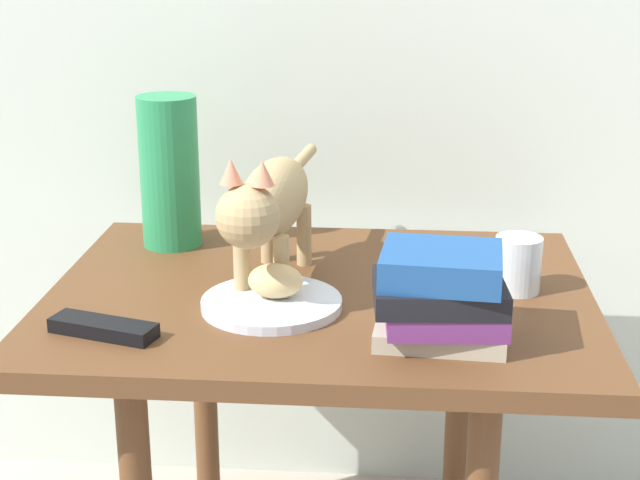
% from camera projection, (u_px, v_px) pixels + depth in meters
% --- Properties ---
extents(side_table, '(0.82, 0.62, 0.58)m').
position_uv_depth(side_table, '(320.00, 337.00, 1.49)').
color(side_table, brown).
rests_on(side_table, ground).
extents(plate, '(0.20, 0.20, 0.01)m').
position_uv_depth(plate, '(272.00, 303.00, 1.40)').
color(plate, silver).
rests_on(plate, side_table).
extents(bread_roll, '(0.08, 0.07, 0.05)m').
position_uv_depth(bread_roll, '(275.00, 281.00, 1.40)').
color(bread_roll, '#E0BC7A').
rests_on(bread_roll, plate).
extents(cat, '(0.12, 0.48, 0.23)m').
position_uv_depth(cat, '(269.00, 203.00, 1.44)').
color(cat, tan).
rests_on(cat, side_table).
extents(book_stack, '(0.18, 0.15, 0.13)m').
position_uv_depth(book_stack, '(441.00, 297.00, 1.27)').
color(book_stack, '#BCB299').
rests_on(book_stack, side_table).
extents(green_vase, '(0.10, 0.10, 0.26)m').
position_uv_depth(green_vase, '(170.00, 172.00, 1.64)').
color(green_vase, '#288C51').
rests_on(green_vase, side_table).
extents(candle_jar, '(0.07, 0.07, 0.08)m').
position_uv_depth(candle_jar, '(518.00, 267.00, 1.45)').
color(candle_jar, silver).
rests_on(candle_jar, side_table).
extents(tv_remote, '(0.16, 0.08, 0.02)m').
position_uv_depth(tv_remote, '(103.00, 328.00, 1.31)').
color(tv_remote, black).
rests_on(tv_remote, side_table).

